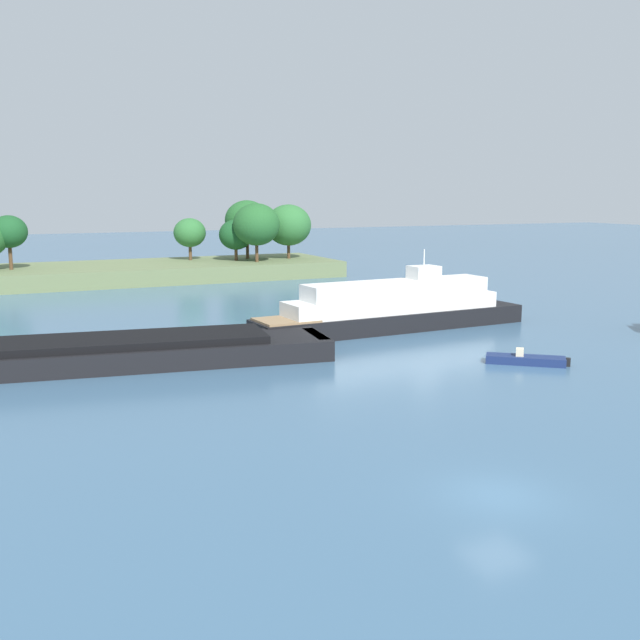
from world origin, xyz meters
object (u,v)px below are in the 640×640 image
small_motorboat (526,360)px  white_riverboat (393,309)px  fishing_skiff (381,288)px  cargo_barge (19,356)px

small_motorboat → white_riverboat: white_riverboat is taller
small_motorboat → fishing_skiff: size_ratio=1.20×
white_riverboat → cargo_barge: bearing=-174.6°
white_riverboat → fishing_skiff: white_riverboat is taller
small_motorboat → cargo_barge: size_ratio=0.12×
cargo_barge → fishing_skiff: (40.88, 25.64, -0.75)m
cargo_barge → small_motorboat: bearing=-21.1°
white_riverboat → fishing_skiff: bearing=62.8°
small_motorboat → white_riverboat: size_ratio=0.20×
small_motorboat → fishing_skiff: 38.85m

